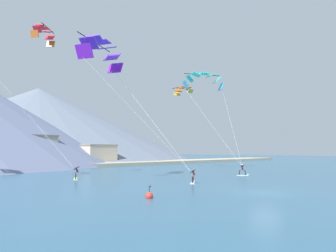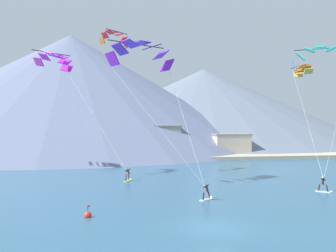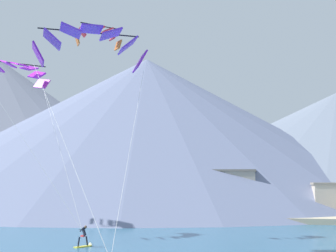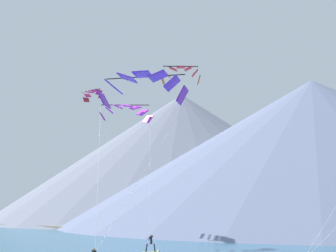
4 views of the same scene
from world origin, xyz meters
TOP-DOWN VIEW (x-y plane):
  - ground_plane at (0.00, 0.00)m, footprint 400.00×400.00m
  - kitesurfer_near_lead at (2.08, 9.34)m, footprint 1.66×1.31m
  - kitesurfer_near_trail at (14.95, 11.01)m, footprint 1.50×1.53m
  - kitesurfer_mid_center at (-4.48, 22.03)m, footprint 1.20×1.71m
  - parafoil_kite_near_lead at (-3.19, 19.02)m, footprint 9.12×12.42m
  - parafoil_kite_near_trail at (22.18, 23.55)m, footprint 11.02×15.00m
  - parafoil_kite_mid_center at (-13.89, 27.63)m, footprint 11.87×8.80m
  - parafoil_kite_distant_high_outer at (22.46, 28.92)m, footprint 2.06×4.85m
  - parafoil_kite_distant_low_drift at (-6.01, 28.35)m, footprint 4.21×3.59m
  - race_marker_buoy at (-8.59, 4.56)m, footprint 0.56×0.56m
  - shoreline_strip at (0.00, 49.71)m, footprint 180.00×10.00m
  - shore_building_harbour_front at (19.53, 53.20)m, footprint 7.89×4.51m
  - shore_building_promenade_mid at (4.87, 54.14)m, footprint 6.77×5.91m
  - shore_building_quay_east at (-18.16, 54.26)m, footprint 8.51×4.41m
  - mountain_peak_west_ridge at (-17.67, 93.85)m, footprint 117.30×117.30m
  - mountain_peak_east_shoulder at (27.21, 104.87)m, footprint 113.01×113.01m

SIDE VIEW (x-z plane):
  - ground_plane at x=0.00m, z-range 0.00..0.00m
  - race_marker_buoy at x=-8.59m, z-range -0.35..0.67m
  - shoreline_strip at x=0.00m, z-range 0.00..0.70m
  - kitesurfer_near_lead at x=2.08m, z-range -0.38..1.25m
  - kitesurfer_near_trail at x=14.95m, z-range -0.37..1.33m
  - kitesurfer_mid_center at x=-4.48m, z-range -0.35..1.38m
  - shore_building_harbour_front at x=19.53m, z-range 0.01..4.89m
  - shore_building_promenade_mid at x=4.87m, z-range 0.01..6.69m
  - shore_building_quay_east at x=-18.16m, z-range 0.01..6.80m
  - mountain_peak_east_shoulder at x=27.21m, z-range 0.00..26.50m
  - parafoil_kite_near_lead at x=-3.19m, z-range 7.71..22.92m
  - parafoil_kite_distant_high_outer at x=22.46m, z-range 14.55..16.26m
  - parafoil_kite_mid_center at x=-13.89m, z-range 7.95..23.25m
  - parafoil_kite_near_trail at x=22.18m, z-range 8.32..24.74m
  - mountain_peak_west_ridge at x=-17.67m, z-range 0.00..34.30m
  - parafoil_kite_distant_low_drift at x=-6.01m, z-range 18.06..20.18m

